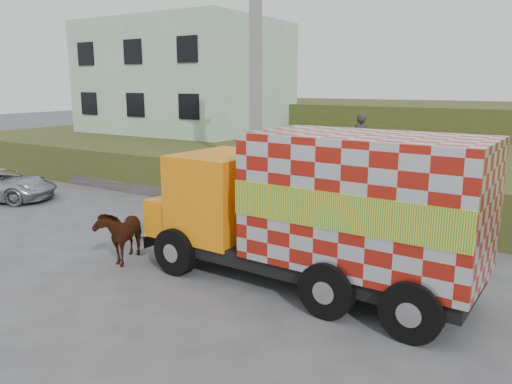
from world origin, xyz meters
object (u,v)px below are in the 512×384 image
Objects in this scene: cow at (121,233)px; pedestrian at (361,141)px; utility_pole at (256,86)px; cargo_truck at (319,210)px.

cow is 0.90× the size of pedestrian.
utility_pole reaches higher than cargo_truck.
cargo_truck is 6.62m from pedestrian.
utility_pole is 4.61× the size of pedestrian.
pedestrian is (3.14, 1.34, -1.71)m from utility_pole.
utility_pole is 1.09× the size of cargo_truck.
pedestrian is (3.13, 7.37, 1.71)m from cow.
utility_pole is 3.82m from pedestrian.
pedestrian is at bearing 23.14° from utility_pole.
cow is 8.19m from pedestrian.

